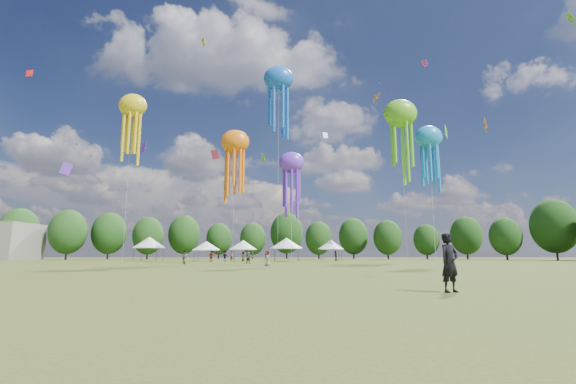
{
  "coord_description": "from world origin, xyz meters",
  "views": [
    {
      "loc": [
        2.85,
        -14.73,
        1.2
      ],
      "look_at": [
        3.49,
        15.0,
        6.0
      ],
      "focal_mm": 24.2,
      "sensor_mm": 36.0,
      "label": 1
    }
  ],
  "objects": [
    {
      "name": "small_kites",
      "position": [
        -1.47,
        39.8,
        31.66
      ],
      "size": [
        73.89,
        59.23,
        44.26
      ],
      "color": "orange",
      "rests_on": "ground"
    },
    {
      "name": "spectator_near",
      "position": [
        -8.97,
        34.44,
        0.85
      ],
      "size": [
        1.04,
        1.04,
        1.7
      ],
      "primitive_type": "imported",
      "rotation": [
        0.0,
        0.0,
        2.37
      ],
      "color": "gray",
      "rests_on": "ground"
    },
    {
      "name": "festival_tents",
      "position": [
        -4.65,
        56.47,
        3.07
      ],
      "size": [
        38.74,
        11.25,
        4.39
      ],
      "color": "#47474C",
      "rests_on": "ground"
    },
    {
      "name": "spectators_far",
      "position": [
        -0.88,
        48.93,
        0.88
      ],
      "size": [
        22.87,
        32.84,
        1.88
      ],
      "color": "gray",
      "rests_on": "ground"
    },
    {
      "name": "show_kites",
      "position": [
        8.28,
        44.37,
        21.48
      ],
      "size": [
        50.3,
        29.18,
        30.32
      ],
      "color": "orange",
      "rests_on": "ground"
    },
    {
      "name": "ground",
      "position": [
        0.0,
        0.0,
        0.0
      ],
      "size": [
        300.0,
        300.0,
        0.0
      ],
      "primitive_type": "plane",
      "color": "#384416",
      "rests_on": "ground"
    },
    {
      "name": "treeline",
      "position": [
        -3.87,
        62.51,
        6.54
      ],
      "size": [
        201.57,
        95.24,
        13.43
      ],
      "color": "#38281C",
      "rests_on": "ground"
    },
    {
      "name": "observer_main",
      "position": [
        8.34,
        -2.15,
        0.95
      ],
      "size": [
        0.82,
        0.71,
        1.9
      ],
      "primitive_type": "imported",
      "rotation": [
        0.0,
        0.0,
        0.44
      ],
      "color": "black",
      "rests_on": "ground"
    }
  ]
}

